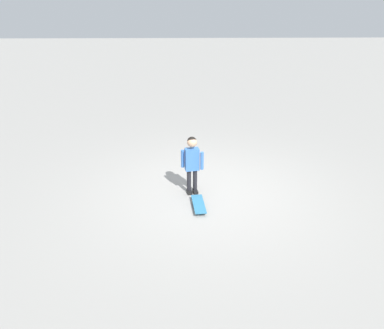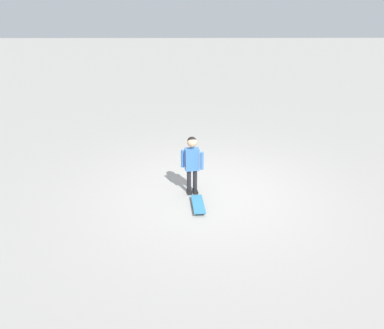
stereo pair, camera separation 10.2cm
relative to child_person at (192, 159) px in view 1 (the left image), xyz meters
name	(u,v)px [view 1 (the left image)]	position (x,y,z in m)	size (l,w,h in m)	color
ground_plane	(211,193)	(0.05, 0.34, -0.66)	(50.00, 50.00, 0.00)	gray
child_person	(192,159)	(0.00, 0.00, 0.00)	(0.21, 0.39, 1.06)	black
skateboard	(199,204)	(0.54, 0.10, -0.60)	(0.64, 0.25, 0.07)	teal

